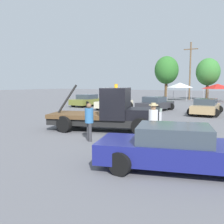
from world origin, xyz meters
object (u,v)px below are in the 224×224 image
(canopy_tent_red, at_px, (217,86))
(utility_pole, at_px, (190,70))
(tow_truck, at_px, (111,113))
(tree_right, at_px, (208,72))
(parked_car_charcoal, at_px, (155,104))
(parked_car_tan, at_px, (206,107))
(parked_car_olive, at_px, (88,100))
(canopy_tent_white, at_px, (180,85))
(person_near_truck, at_px, (153,120))
(person_at_hood, at_px, (89,119))
(foreground_car, at_px, (180,149))
(parked_car_cream, at_px, (114,103))
(tree_center, at_px, (167,70))

(canopy_tent_red, distance_m, utility_pole, 5.63)
(tow_truck, height_order, tree_right, tree_right)
(parked_car_charcoal, relative_size, utility_pole, 0.51)
(parked_car_tan, bearing_deg, parked_car_olive, 81.50)
(canopy_tent_white, relative_size, canopy_tent_red, 0.94)
(tow_truck, height_order, person_near_truck, tow_truck)
(person_at_hood, height_order, canopy_tent_white, canopy_tent_white)
(parked_car_olive, height_order, canopy_tent_red, canopy_tent_red)
(person_at_hood, relative_size, canopy_tent_white, 0.57)
(canopy_tent_white, bearing_deg, foreground_car, -72.96)
(parked_car_cream, bearing_deg, foreground_car, -142.27)
(person_near_truck, bearing_deg, parked_car_cream, 125.28)
(foreground_car, bearing_deg, utility_pole, 86.40)
(parked_car_cream, bearing_deg, tree_right, -14.02)
(tree_center, distance_m, tree_right, 6.63)
(person_at_hood, relative_size, parked_car_tan, 0.38)
(parked_car_tan, relative_size, tree_right, 0.70)
(person_near_truck, xyz_separation_m, utility_pole, (-6.66, 30.54, 3.68))
(parked_car_olive, height_order, tree_right, tree_right)
(parked_car_cream, distance_m, utility_pole, 19.58)
(canopy_tent_red, height_order, tree_right, tree_right)
(tow_truck, height_order, tree_center, tree_center)
(parked_car_tan, height_order, tree_right, tree_right)
(parked_car_cream, height_order, tree_center, tree_center)
(parked_car_olive, bearing_deg, foreground_car, -136.58)
(utility_pole, bearing_deg, canopy_tent_red, -26.78)
(canopy_tent_red, xyz_separation_m, tree_right, (-1.93, 2.96, 2.15))
(parked_car_olive, relative_size, parked_car_charcoal, 1.04)
(parked_car_tan, height_order, canopy_tent_red, canopy_tent_red)
(person_at_hood, xyz_separation_m, utility_pole, (-3.95, 31.33, 3.75))
(parked_car_olive, bearing_deg, tow_truck, -139.09)
(utility_pole, bearing_deg, foreground_car, -75.48)
(foreground_car, height_order, parked_car_cream, same)
(parked_car_charcoal, bearing_deg, person_at_hood, -164.77)
(foreground_car, relative_size, person_at_hood, 3.14)
(parked_car_olive, relative_size, tree_right, 0.73)
(person_at_hood, height_order, parked_car_cream, person_at_hood)
(parked_car_tan, distance_m, utility_pole, 20.16)
(tow_truck, bearing_deg, foreground_car, -59.20)
(parked_car_cream, distance_m, canopy_tent_red, 18.14)
(parked_car_tan, xyz_separation_m, tree_right, (-3.79, 19.40, 3.66))
(parked_car_olive, relative_size, tree_center, 0.66)
(tow_truck, xyz_separation_m, parked_car_cream, (-5.77, 9.73, -0.33))
(foreground_car, xyz_separation_m, canopy_tent_red, (-4.04, 30.64, 1.51))
(tow_truck, height_order, parked_car_olive, tow_truck)
(canopy_tent_red, bearing_deg, parked_car_tan, -83.53)
(tree_center, bearing_deg, parked_car_cream, -84.87)
(foreground_car, relative_size, tree_center, 0.75)
(person_at_hood, bearing_deg, parked_car_olive, 71.70)
(person_near_truck, height_order, parked_car_cream, person_near_truck)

